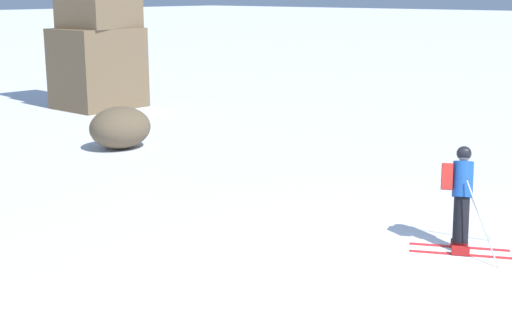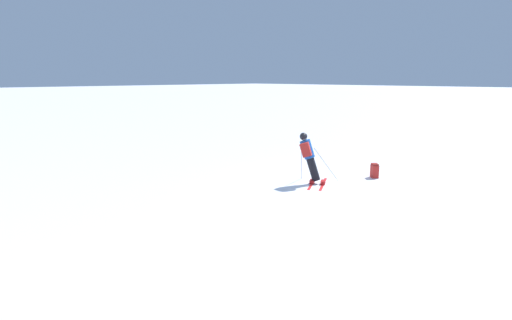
% 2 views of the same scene
% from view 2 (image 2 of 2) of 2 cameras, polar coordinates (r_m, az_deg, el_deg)
% --- Properties ---
extents(ground_plane, '(300.00, 300.00, 0.00)m').
position_cam_2_polar(ground_plane, '(12.80, 12.14, -4.11)').
color(ground_plane, white).
extents(skier, '(1.41, 1.66, 1.72)m').
position_cam_2_polar(skier, '(13.09, 7.59, 0.62)').
color(skier, red).
rests_on(skier, ground).
extents(spare_backpack, '(0.37, 0.37, 0.50)m').
position_cam_2_polar(spare_backpack, '(14.51, 16.57, -1.47)').
color(spare_backpack, '#AD231E').
rests_on(spare_backpack, ground).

